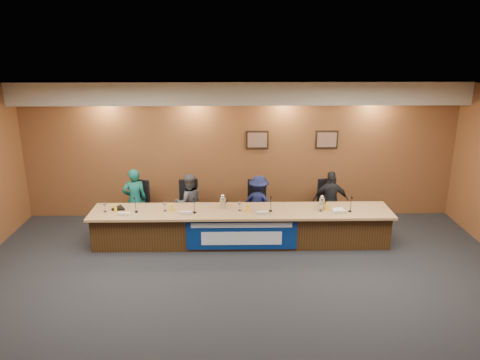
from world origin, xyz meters
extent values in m
plane|color=black|center=(0.00, 0.00, 0.00)|extent=(10.00, 10.00, 0.00)
cube|color=silver|center=(0.00, 0.00, 3.20)|extent=(10.00, 8.00, 0.04)
cube|color=brown|center=(0.00, 4.00, 1.60)|extent=(10.00, 0.04, 3.20)
cube|color=beige|center=(0.00, 3.75, 2.95)|extent=(10.00, 0.50, 0.50)
cube|color=#3E2510|center=(0.00, 2.40, 0.35)|extent=(6.00, 0.80, 0.70)
cube|color=#A87C4B|center=(0.00, 2.35, 0.72)|extent=(6.10, 0.95, 0.05)
cube|color=navy|center=(0.00, 1.99, 0.38)|extent=(2.20, 0.02, 0.65)
cube|color=silver|center=(0.00, 1.97, 0.58)|extent=(2.00, 0.01, 0.10)
cube|color=silver|center=(0.00, 1.97, 0.30)|extent=(1.60, 0.01, 0.28)
cube|color=black|center=(0.40, 3.97, 1.85)|extent=(0.52, 0.04, 0.42)
cube|color=black|center=(2.00, 3.97, 1.85)|extent=(0.52, 0.04, 0.42)
imported|color=#0F5247|center=(-2.31, 3.13, 0.71)|extent=(0.59, 0.47, 1.41)
imported|color=#48484C|center=(-1.14, 3.13, 0.65)|extent=(0.75, 0.66, 1.29)
imported|color=#11163B|center=(0.40, 3.13, 0.62)|extent=(0.92, 0.73, 1.24)
imported|color=black|center=(1.99, 3.13, 0.66)|extent=(0.81, 0.42, 1.33)
cube|color=black|center=(-2.31, 3.23, 0.48)|extent=(0.63, 0.63, 0.08)
cube|color=black|center=(-1.14, 3.23, 0.48)|extent=(0.54, 0.54, 0.08)
cube|color=black|center=(0.40, 3.23, 0.48)|extent=(0.54, 0.54, 0.08)
cube|color=black|center=(1.99, 3.23, 0.48)|extent=(0.56, 0.56, 0.08)
cube|color=white|center=(-2.33, 2.08, 0.80)|extent=(0.24, 0.08, 0.10)
cylinder|color=black|center=(-2.11, 2.29, 0.76)|extent=(0.07, 0.07, 0.02)
cylinder|color=yellow|center=(-2.53, 2.31, 0.82)|extent=(0.06, 0.06, 0.15)
cylinder|color=silver|center=(-2.75, 2.32, 0.84)|extent=(0.08, 0.08, 0.18)
cube|color=white|center=(-1.12, 2.12, 0.80)|extent=(0.24, 0.08, 0.10)
cylinder|color=black|center=(-0.94, 2.23, 0.76)|extent=(0.07, 0.07, 0.02)
cylinder|color=yellow|center=(-1.40, 2.33, 0.82)|extent=(0.06, 0.06, 0.15)
cylinder|color=silver|center=(-1.54, 2.33, 0.84)|extent=(0.08, 0.08, 0.18)
cube|color=white|center=(0.42, 2.08, 0.80)|extent=(0.24, 0.08, 0.10)
cylinder|color=black|center=(0.59, 2.28, 0.76)|extent=(0.07, 0.07, 0.02)
cylinder|color=yellow|center=(0.13, 2.29, 0.82)|extent=(0.06, 0.06, 0.15)
cylinder|color=silver|center=(-0.03, 2.34, 0.84)|extent=(0.08, 0.08, 0.18)
cube|color=white|center=(1.97, 2.12, 0.80)|extent=(0.24, 0.08, 0.10)
cylinder|color=black|center=(2.19, 2.24, 0.76)|extent=(0.07, 0.07, 0.02)
cylinder|color=yellow|center=(1.73, 2.30, 0.82)|extent=(0.06, 0.06, 0.15)
cylinder|color=silver|center=(1.61, 2.27, 0.84)|extent=(0.08, 0.08, 0.18)
cylinder|color=silver|center=(-0.38, 2.46, 0.87)|extent=(0.13, 0.13, 0.25)
cylinder|color=silver|center=(1.64, 2.37, 0.87)|extent=(0.11, 0.11, 0.25)
cylinder|color=black|center=(-2.50, 2.45, 0.78)|extent=(0.32, 0.32, 0.05)
cube|color=white|center=(1.99, 2.31, 0.75)|extent=(0.26, 0.33, 0.01)
camera|label=1|loc=(-0.18, -6.52, 4.20)|focal=35.00mm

